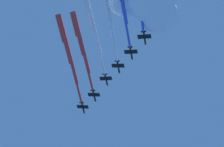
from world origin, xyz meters
TOP-DOWN VIEW (x-y plane):
  - jet_lead at (24.47, -20.47)m, footprint 70.69×15.53m
  - jet_port_inner at (26.27, -10.93)m, footprint 62.65×13.83m
  - jet_starboard_inner at (37.46, -0.33)m, footprint 68.98×13.76m
  - jet_port_mid at (43.53, 11.26)m, footprint 67.57×15.23m

SIDE VIEW (x-z plane):
  - jet_port_inner at x=26.27m, z-range 158.70..163.13m
  - jet_lead at x=24.47m, z-range 159.83..164.28m
  - jet_port_mid at x=43.53m, z-range 160.65..165.08m
  - jet_starboard_inner at x=37.46m, z-range 162.36..166.70m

